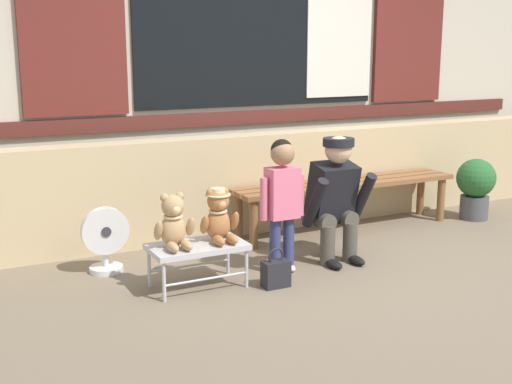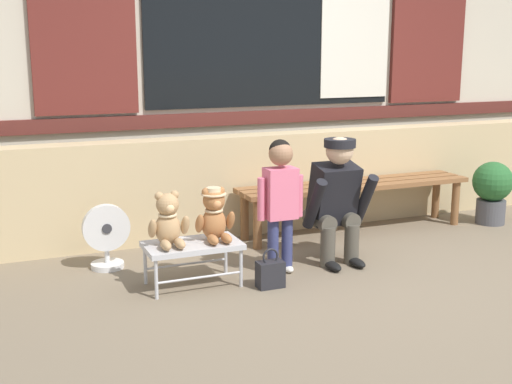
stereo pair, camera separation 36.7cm
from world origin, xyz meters
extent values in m
plane|color=#756651|center=(0.00, 0.00, 0.00)|extent=(60.00, 60.00, 0.00)
cube|color=tan|center=(0.00, 1.43, 0.42)|extent=(6.52, 0.25, 0.85)
cube|color=beige|center=(0.00, 1.95, 1.79)|extent=(6.65, 0.20, 3.57)
cube|color=#56231E|center=(0.00, 1.83, 0.95)|extent=(6.12, 0.04, 0.12)
cube|color=black|center=(0.00, 1.84, 1.75)|extent=(2.40, 0.03, 1.40)
cube|color=silver|center=(0.84, 1.82, 1.75)|extent=(0.72, 0.02, 1.29)
cube|color=maroon|center=(-1.68, 1.83, 1.75)|extent=(0.84, 0.05, 1.43)
cube|color=maroon|center=(1.68, 1.83, 1.75)|extent=(0.84, 0.05, 1.43)
cube|color=brown|center=(0.43, 0.92, 0.42)|extent=(2.10, 0.11, 0.04)
cube|color=brown|center=(0.43, 1.06, 0.42)|extent=(2.10, 0.11, 0.04)
cube|color=brown|center=(0.43, 1.20, 0.42)|extent=(2.10, 0.11, 0.04)
cylinder|color=brown|center=(-0.54, 0.92, 0.20)|extent=(0.07, 0.07, 0.40)
cylinder|color=brown|center=(-0.54, 1.20, 0.20)|extent=(0.07, 0.07, 0.40)
cylinder|color=brown|center=(1.40, 0.92, 0.20)|extent=(0.07, 0.07, 0.40)
cylinder|color=brown|center=(1.40, 1.20, 0.20)|extent=(0.07, 0.07, 0.40)
cube|color=#BCBCC1|center=(-1.26, 0.32, 0.28)|extent=(0.64, 0.36, 0.04)
cylinder|color=#BCBCC1|center=(-1.55, 0.17, 0.13)|extent=(0.02, 0.02, 0.26)
cylinder|color=#BCBCC1|center=(-1.55, 0.47, 0.13)|extent=(0.02, 0.02, 0.26)
cylinder|color=#BCBCC1|center=(-0.97, 0.17, 0.13)|extent=(0.02, 0.02, 0.26)
cylinder|color=#BCBCC1|center=(-0.97, 0.47, 0.13)|extent=(0.02, 0.02, 0.26)
cylinder|color=#BCBCC1|center=(-1.26, 0.17, 0.10)|extent=(0.58, 0.02, 0.02)
cylinder|color=#BCBCC1|center=(-1.26, 0.47, 0.10)|extent=(0.58, 0.02, 0.02)
ellipsoid|color=tan|center=(-1.42, 0.34, 0.41)|extent=(0.17, 0.14, 0.22)
sphere|color=tan|center=(-1.42, 0.33, 0.58)|extent=(0.15, 0.15, 0.15)
sphere|color=#F4C188|center=(-1.42, 0.27, 0.56)|extent=(0.06, 0.06, 0.06)
sphere|color=tan|center=(-1.47, 0.34, 0.63)|extent=(0.06, 0.06, 0.06)
ellipsoid|color=tan|center=(-1.53, 0.31, 0.43)|extent=(0.06, 0.11, 0.16)
ellipsoid|color=tan|center=(-1.47, 0.22, 0.33)|extent=(0.06, 0.15, 0.06)
sphere|color=tan|center=(-1.37, 0.34, 0.63)|extent=(0.06, 0.06, 0.06)
ellipsoid|color=tan|center=(-1.31, 0.31, 0.43)|extent=(0.06, 0.11, 0.16)
ellipsoid|color=tan|center=(-1.38, 0.22, 0.33)|extent=(0.06, 0.15, 0.06)
torus|color=beige|center=(-1.42, 0.33, 0.51)|extent=(0.13, 0.13, 0.02)
ellipsoid|color=#A86B3D|center=(-1.10, 0.34, 0.41)|extent=(0.17, 0.14, 0.22)
sphere|color=#A86B3D|center=(-1.10, 0.33, 0.58)|extent=(0.15, 0.15, 0.15)
sphere|color=#E1955B|center=(-1.10, 0.27, 0.56)|extent=(0.06, 0.06, 0.06)
sphere|color=#A86B3D|center=(-1.15, 0.34, 0.63)|extent=(0.06, 0.06, 0.06)
ellipsoid|color=#A86B3D|center=(-1.21, 0.31, 0.43)|extent=(0.06, 0.11, 0.16)
ellipsoid|color=#A86B3D|center=(-1.15, 0.22, 0.33)|extent=(0.06, 0.15, 0.06)
sphere|color=#A86B3D|center=(-1.05, 0.34, 0.63)|extent=(0.06, 0.06, 0.06)
ellipsoid|color=#A86B3D|center=(-0.99, 0.31, 0.43)|extent=(0.06, 0.11, 0.16)
ellipsoid|color=#A86B3D|center=(-1.06, 0.22, 0.33)|extent=(0.06, 0.15, 0.06)
torus|color=beige|center=(-1.10, 0.33, 0.51)|extent=(0.13, 0.13, 0.02)
cylinder|color=beige|center=(-1.10, 0.33, 0.62)|extent=(0.17, 0.17, 0.01)
cylinder|color=beige|center=(-1.10, 0.33, 0.64)|extent=(0.10, 0.10, 0.04)
cylinder|color=navy|center=(-0.66, 0.34, 0.22)|extent=(0.08, 0.08, 0.36)
ellipsoid|color=silver|center=(-0.66, 0.32, 0.03)|extent=(0.07, 0.12, 0.05)
cylinder|color=navy|center=(-0.55, 0.34, 0.22)|extent=(0.08, 0.08, 0.36)
ellipsoid|color=silver|center=(-0.55, 0.32, 0.03)|extent=(0.07, 0.12, 0.05)
cube|color=#E56B89|center=(-0.61, 0.34, 0.58)|extent=(0.22, 0.15, 0.36)
cylinder|color=#E56B89|center=(-0.75, 0.34, 0.55)|extent=(0.06, 0.06, 0.30)
cylinder|color=#E56B89|center=(-0.46, 0.34, 0.55)|extent=(0.06, 0.06, 0.30)
sphere|color=#9E7051|center=(-0.61, 0.34, 0.86)|extent=(0.17, 0.17, 0.17)
sphere|color=black|center=(-0.61, 0.35, 0.88)|extent=(0.16, 0.16, 0.16)
cylinder|color=#4C473D|center=(-0.23, 0.32, 0.15)|extent=(0.11, 0.11, 0.30)
cylinder|color=#4C473D|center=(-0.23, 0.46, 0.32)|extent=(0.13, 0.32, 0.13)
ellipsoid|color=black|center=(-0.23, 0.24, 0.03)|extent=(0.09, 0.20, 0.06)
cylinder|color=#4C473D|center=(-0.03, 0.32, 0.15)|extent=(0.11, 0.11, 0.30)
cylinder|color=#4C473D|center=(-0.03, 0.46, 0.32)|extent=(0.13, 0.32, 0.13)
ellipsoid|color=black|center=(-0.03, 0.24, 0.03)|extent=(0.09, 0.20, 0.06)
cube|color=black|center=(-0.13, 0.43, 0.52)|extent=(0.32, 0.30, 0.47)
cylinder|color=black|center=(-0.34, 0.33, 0.48)|extent=(0.08, 0.28, 0.40)
cylinder|color=black|center=(0.08, 0.33, 0.48)|extent=(0.08, 0.28, 0.40)
sphere|color=#DBB28E|center=(-0.13, 0.36, 0.85)|extent=(0.20, 0.20, 0.20)
cylinder|color=black|center=(-0.13, 0.36, 0.91)|extent=(0.23, 0.23, 0.06)
cube|color=brown|center=(0.06, 0.52, 0.38)|extent=(0.10, 0.22, 0.16)
cube|color=#232328|center=(-0.79, 0.09, 0.09)|extent=(0.18, 0.11, 0.18)
torus|color=#232328|center=(-0.79, 0.09, 0.22)|extent=(0.11, 0.01, 0.11)
cylinder|color=#4C4C51|center=(1.73, 0.83, 0.11)|extent=(0.26, 0.26, 0.22)
sphere|color=#28602D|center=(1.73, 0.83, 0.39)|extent=(0.36, 0.36, 0.36)
cylinder|color=silver|center=(-1.73, 0.91, 0.02)|extent=(0.24, 0.24, 0.04)
cylinder|color=silver|center=(-1.73, 0.91, 0.09)|extent=(0.04, 0.04, 0.10)
cylinder|color=silver|center=(-1.73, 0.89, 0.31)|extent=(0.34, 0.06, 0.34)
cylinder|color=#333338|center=(-1.73, 0.89, 0.31)|extent=(0.07, 0.08, 0.07)
camera|label=1|loc=(-2.83, -3.63, 1.58)|focal=46.57mm
camera|label=2|loc=(-2.50, -3.78, 1.58)|focal=46.57mm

